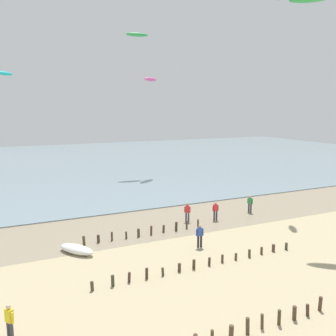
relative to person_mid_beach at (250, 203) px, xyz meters
name	(u,v)px	position (x,y,z in m)	size (l,w,h in m)	color
wet_sand_strip	(74,235)	(-16.77, 0.91, -0.91)	(120.00, 8.34, 0.01)	gray
sea	(30,165)	(-16.77, 40.08, -0.87)	(160.00, 70.00, 0.10)	gray
groyne_near	(220,335)	(-13.69, -15.72, -0.57)	(11.95, 0.35, 0.81)	#4B312C
groyne_mid	(200,263)	(-10.65, -8.75, -0.64)	(14.27, 0.35, 0.68)	#433B2B
groyne_far	(142,232)	(-11.89, -1.72, -0.58)	(9.99, 0.35, 0.75)	#493B23
person_mid_beach	(250,203)	(0.00, 0.00, 0.00)	(0.36, 0.52, 1.71)	#383842
person_left_flank	(187,212)	(-6.90, -0.03, 0.00)	(0.49, 0.38, 1.71)	#4C4C56
person_right_flank	(215,210)	(-4.37, -0.68, 0.00)	(0.56, 0.29, 1.71)	#383842
person_far_down_beach	(200,235)	(-8.93, -5.73, 0.00)	(0.55, 0.31, 1.71)	#232328
person_trailing_behind	(9,321)	(-21.90, -11.68, 0.00)	(0.38, 0.50, 1.71)	#383842
grounded_kite	(77,249)	(-17.30, -3.07, -0.62)	(2.94, 1.06, 0.59)	white
kite_aloft_2	(4,73)	(-21.00, 4.12, 11.81)	(1.96, 0.63, 0.31)	#19B2B7
kite_aloft_5	(137,35)	(-1.41, 26.88, 20.13)	(3.41, 1.09, 0.54)	green
kite_aloft_6	(150,79)	(-0.66, 23.42, 13.29)	(3.33, 1.06, 0.53)	#E54C99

